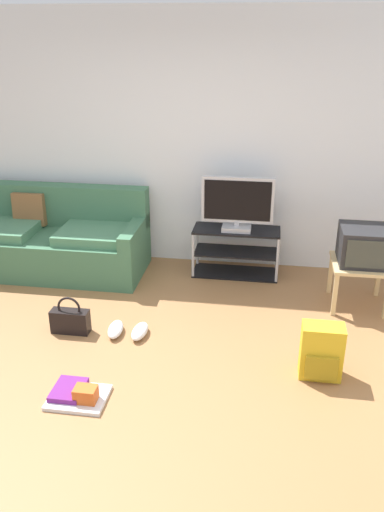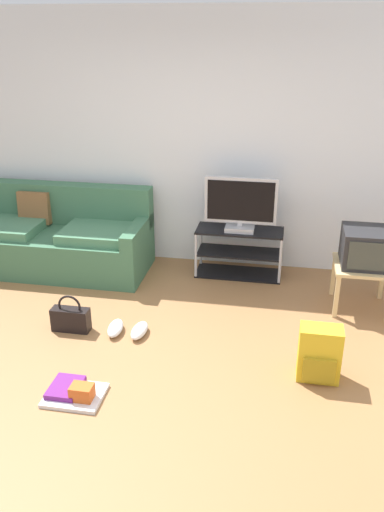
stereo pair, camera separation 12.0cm
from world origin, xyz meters
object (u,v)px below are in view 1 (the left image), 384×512
Objects in this scene: tv_stand at (236,252)px; handbag at (70,320)px; side_table at (360,269)px; floor_tray at (77,394)px; flat_tv at (237,205)px; sneakers_pair at (128,330)px; couch at (53,241)px; backpack at (321,352)px; crt_tv at (363,245)px.

handbag is at bearing -133.29° from tv_stand.
floor_tray is (-2.18, -1.78, -0.34)m from side_table.
handbag is (-1.35, -1.43, -0.14)m from tv_stand.
flat_tv is 2.05× the size of sneakers_pair.
floor_tray is at bearing -140.80° from side_table.
tv_stand is (2.01, 0.16, -0.07)m from couch.
side_table reaches higher than backpack.
couch is at bearing 117.51° from handbag.
handbag is at bearing -177.00° from sneakers_pair.
couch is 1.73m from sneakers_pair.
side_table is at bearing 39.20° from floor_tray.
side_table is 0.24m from crt_tv.
couch is 5.86× the size of handbag.
couch is 1.45m from handbag.
couch reaches higher than crt_tv.
backpack is 1.05× the size of floor_tray.
sneakers_pair is at bearing 81.78° from floor_tray.
tv_stand is at bearing 59.16° from sneakers_pair.
backpack is (0.78, -1.75, -0.04)m from tv_stand.
crt_tv is 1.02× the size of backpack.
flat_tv reaches higher than sneakers_pair.
side_table is (1.21, -0.53, 0.12)m from tv_stand.
side_table is at bearing 23.00° from sneakers_pair.
flat_tv is 2.06m from handbag.
crt_tv reaches higher than handbag.
floor_tray is (0.38, -0.88, -0.08)m from handbag.
tv_stand reaches higher than side_table.
couch is 2.01m from tv_stand.
handbag is at bearing 164.74° from backpack.
backpack is 1.67m from sneakers_pair.
couch is 4.53× the size of crt_tv.
couch is at bearing 173.63° from crt_tv.
handbag is (-2.55, -0.90, -0.26)m from side_table.
flat_tv is 1.98m from backpack.
couch reaches higher than sneakers_pair.
tv_stand is 1.65m from sneakers_pair.
backpack is 1.27× the size of handbag.
couch is 4.85× the size of floor_tray.
crt_tv is 1.07× the size of floor_tray.
sneakers_pair is at bearing 3.00° from handbag.
flat_tv is (2.01, 0.14, 0.47)m from couch.
tv_stand is 2.51m from floor_tray.
floor_tray is at bearing -140.55° from crt_tv.
sneakers_pair is 0.92m from floor_tray.
side_table is at bearing -23.80° from tv_stand.
backpack is (-0.43, -1.23, -0.40)m from crt_tv.
floor_tray is (1.04, -2.15, -0.29)m from couch.
flat_tv is 2.60m from floor_tray.
couch is at bearing -176.13° from flat_tv.
tv_stand is 2.09× the size of backpack.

